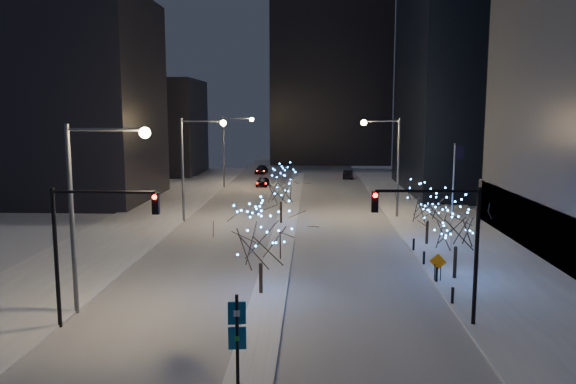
# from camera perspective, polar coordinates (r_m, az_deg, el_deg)

# --- Properties ---
(ground) EXTENTS (160.00, 160.00, 0.00)m
(ground) POSITION_cam_1_polar(r_m,az_deg,el_deg) (28.24, -2.75, -13.90)
(ground) COLOR silver
(ground) RESTS_ON ground
(road) EXTENTS (20.00, 130.00, 0.02)m
(road) POSITION_cam_1_polar(r_m,az_deg,el_deg) (62.02, 0.20, -1.68)
(road) COLOR silver
(road) RESTS_ON ground
(median) EXTENTS (2.00, 80.00, 0.15)m
(median) POSITION_cam_1_polar(r_m,az_deg,el_deg) (57.09, -0.00, -2.47)
(median) COLOR white
(median) RESTS_ON ground
(east_sidewalk) EXTENTS (10.00, 90.00, 0.15)m
(east_sidewalk) POSITION_cam_1_polar(r_m,az_deg,el_deg) (48.88, 17.37, -4.66)
(east_sidewalk) COLOR white
(east_sidewalk) RESTS_ON ground
(west_sidewalk) EXTENTS (8.00, 90.00, 0.15)m
(west_sidewalk) POSITION_cam_1_polar(r_m,az_deg,el_deg) (50.03, -16.81, -4.35)
(west_sidewalk) COLOR white
(west_sidewalk) RESTS_ON ground
(filler_west_near) EXTENTS (22.00, 18.00, 24.00)m
(filler_west_near) POSITION_cam_1_polar(r_m,az_deg,el_deg) (72.76, -22.51, 8.64)
(filler_west_near) COLOR black
(filler_west_near) RESTS_ON ground
(filler_west_far) EXTENTS (18.00, 16.00, 16.00)m
(filler_west_far) POSITION_cam_1_polar(r_m,az_deg,el_deg) (100.22, -14.08, 6.42)
(filler_west_far) COLOR black
(filler_west_far) RESTS_ON ground
(horizon_block) EXTENTS (24.00, 14.00, 42.00)m
(horizon_block) POSITION_cam_1_polar(r_m,az_deg,el_deg) (118.57, 4.32, 13.15)
(horizon_block) COLOR black
(horizon_block) RESTS_ON ground
(street_lamp_w_near) EXTENTS (4.40, 0.56, 10.00)m
(street_lamp_w_near) POSITION_cam_1_polar(r_m,az_deg,el_deg) (30.56, -19.41, -0.02)
(street_lamp_w_near) COLOR #595E66
(street_lamp_w_near) RESTS_ON ground
(street_lamp_w_mid) EXTENTS (4.40, 0.56, 10.00)m
(street_lamp_w_mid) POSITION_cam_1_polar(r_m,az_deg,el_deg) (54.43, -9.61, 3.71)
(street_lamp_w_mid) COLOR #595E66
(street_lamp_w_mid) RESTS_ON ground
(street_lamp_w_far) EXTENTS (4.40, 0.56, 10.00)m
(street_lamp_w_far) POSITION_cam_1_polar(r_m,az_deg,el_deg) (78.99, -5.81, 5.13)
(street_lamp_w_far) COLOR #595E66
(street_lamp_w_far) RESTS_ON ground
(street_lamp_east) EXTENTS (3.90, 0.56, 10.00)m
(street_lamp_east) POSITION_cam_1_polar(r_m,az_deg,el_deg) (56.73, 10.25, 3.82)
(street_lamp_east) COLOR #595E66
(street_lamp_east) RESTS_ON ground
(traffic_signal_west) EXTENTS (5.26, 0.43, 7.00)m
(traffic_signal_west) POSITION_cam_1_polar(r_m,az_deg,el_deg) (28.84, -19.81, -4.01)
(traffic_signal_west) COLOR black
(traffic_signal_west) RESTS_ON ground
(traffic_signal_east) EXTENTS (5.26, 0.43, 7.00)m
(traffic_signal_east) POSITION_cam_1_polar(r_m,az_deg,el_deg) (28.43, 15.67, -4.00)
(traffic_signal_east) COLOR black
(traffic_signal_east) RESTS_ON ground
(flagpoles) EXTENTS (1.35, 2.60, 8.00)m
(flagpoles) POSITION_cam_1_polar(r_m,az_deg,el_deg) (45.04, 16.50, 0.41)
(flagpoles) COLOR silver
(flagpoles) RESTS_ON east_sidewalk
(bollards) EXTENTS (0.16, 12.16, 0.90)m
(bollards) POSITION_cam_1_polar(r_m,az_deg,el_deg) (38.21, 14.22, -7.27)
(bollards) COLOR black
(bollards) RESTS_ON east_sidewalk
(car_near) EXTENTS (1.90, 4.03, 1.33)m
(car_near) POSITION_cam_1_polar(r_m,az_deg,el_deg) (80.38, -2.57, 1.04)
(car_near) COLOR black
(car_near) RESTS_ON ground
(car_mid) EXTENTS (1.96, 4.27, 1.36)m
(car_mid) POSITION_cam_1_polar(r_m,az_deg,el_deg) (90.32, 6.13, 1.79)
(car_mid) COLOR black
(car_mid) RESTS_ON ground
(car_far) EXTENTS (2.17, 4.68, 1.32)m
(car_far) POSITION_cam_1_polar(r_m,az_deg,el_deg) (97.28, -2.72, 2.27)
(car_far) COLOR black
(car_far) RESTS_ON ground
(holiday_tree_median_near) EXTENTS (4.88, 4.88, 5.41)m
(holiday_tree_median_near) POSITION_cam_1_polar(r_m,az_deg,el_deg) (32.31, -2.81, -4.43)
(holiday_tree_median_near) COLOR black
(holiday_tree_median_near) RESTS_ON median
(holiday_tree_median_far) EXTENTS (4.53, 4.53, 5.55)m
(holiday_tree_median_far) POSITION_cam_1_polar(r_m,az_deg,el_deg) (52.76, -0.73, 0.71)
(holiday_tree_median_far) COLOR black
(holiday_tree_median_far) RESTS_ON median
(holiday_tree_plaza_near) EXTENTS (4.04, 4.04, 5.22)m
(holiday_tree_plaza_near) POSITION_cam_1_polar(r_m,az_deg,el_deg) (36.74, 16.76, -3.14)
(holiday_tree_plaza_near) COLOR black
(holiday_tree_plaza_near) RESTS_ON east_sidewalk
(holiday_tree_plaza_far) EXTENTS (4.43, 4.43, 4.95)m
(holiday_tree_plaza_far) POSITION_cam_1_polar(r_m,az_deg,el_deg) (45.76, 14.04, -1.12)
(holiday_tree_plaza_far) COLOR black
(holiday_tree_plaza_far) RESTS_ON east_sidewalk
(wayfinding_sign) EXTENTS (0.68, 0.16, 3.83)m
(wayfinding_sign) POSITION_cam_1_polar(r_m,az_deg,el_deg) (21.87, -5.19, -14.03)
(wayfinding_sign) COLOR black
(wayfinding_sign) RESTS_ON ground
(construction_sign) EXTENTS (1.00, 0.43, 1.74)m
(construction_sign) POSITION_cam_1_polar(r_m,az_deg,el_deg) (36.38, 14.98, -7.10)
(construction_sign) COLOR black
(construction_sign) RESTS_ON east_sidewalk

